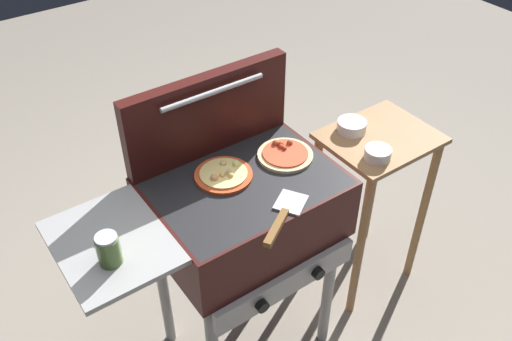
{
  "coord_description": "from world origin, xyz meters",
  "views": [
    {
      "loc": [
        -0.78,
        -1.18,
        2.1
      ],
      "look_at": [
        0.05,
        0.0,
        0.92
      ],
      "focal_mm": 38.8,
      "sensor_mm": 36.0,
      "label": 1
    }
  ],
  "objects_px": {
    "prep_table": "(373,182)",
    "grill": "(242,214)",
    "pizza_pepperoni": "(285,154)",
    "sauce_jar": "(109,249)",
    "topping_bowl_far": "(378,154)",
    "pizza_cheese": "(224,174)",
    "spatula": "(283,217)",
    "topping_bowl_near": "(352,126)"
  },
  "relations": [
    {
      "from": "sauce_jar",
      "to": "grill",
      "type": "bearing_deg",
      "value": 8.45
    },
    {
      "from": "topping_bowl_far",
      "to": "pizza_cheese",
      "type": "bearing_deg",
      "value": 165.42
    },
    {
      "from": "pizza_cheese",
      "to": "spatula",
      "type": "relative_size",
      "value": 0.79
    },
    {
      "from": "grill",
      "to": "topping_bowl_near",
      "type": "bearing_deg",
      "value": 9.38
    },
    {
      "from": "spatula",
      "to": "topping_bowl_near",
      "type": "relative_size",
      "value": 2.11
    },
    {
      "from": "pizza_cheese",
      "to": "topping_bowl_near",
      "type": "bearing_deg",
      "value": 3.51
    },
    {
      "from": "pizza_pepperoni",
      "to": "sauce_jar",
      "type": "bearing_deg",
      "value": -171.45
    },
    {
      "from": "pizza_cheese",
      "to": "pizza_pepperoni",
      "type": "relative_size",
      "value": 1.0
    },
    {
      "from": "pizza_cheese",
      "to": "topping_bowl_near",
      "type": "relative_size",
      "value": 1.67
    },
    {
      "from": "sauce_jar",
      "to": "pizza_pepperoni",
      "type": "bearing_deg",
      "value": 8.55
    },
    {
      "from": "topping_bowl_far",
      "to": "pizza_pepperoni",
      "type": "bearing_deg",
      "value": 160.35
    },
    {
      "from": "pizza_pepperoni",
      "to": "topping_bowl_far",
      "type": "xyz_separation_m",
      "value": [
        0.35,
        -0.12,
        -0.08
      ]
    },
    {
      "from": "pizza_cheese",
      "to": "grill",
      "type": "bearing_deg",
      "value": -64.12
    },
    {
      "from": "prep_table",
      "to": "spatula",
      "type": "bearing_deg",
      "value": -161.64
    },
    {
      "from": "topping_bowl_near",
      "to": "topping_bowl_far",
      "type": "height_order",
      "value": "same"
    },
    {
      "from": "sauce_jar",
      "to": "spatula",
      "type": "height_order",
      "value": "sauce_jar"
    },
    {
      "from": "pizza_cheese",
      "to": "topping_bowl_near",
      "type": "xyz_separation_m",
      "value": [
        0.63,
        0.04,
        -0.08
      ]
    },
    {
      "from": "prep_table",
      "to": "pizza_pepperoni",
      "type": "bearing_deg",
      "value": 176.55
    },
    {
      "from": "pizza_cheese",
      "to": "spatula",
      "type": "distance_m",
      "value": 0.28
    },
    {
      "from": "spatula",
      "to": "topping_bowl_far",
      "type": "distance_m",
      "value": 0.57
    },
    {
      "from": "pizza_pepperoni",
      "to": "sauce_jar",
      "type": "xyz_separation_m",
      "value": [
        -0.71,
        -0.11,
        0.04
      ]
    },
    {
      "from": "grill",
      "to": "sauce_jar",
      "type": "height_order",
      "value": "sauce_jar"
    },
    {
      "from": "grill",
      "to": "pizza_pepperoni",
      "type": "distance_m",
      "value": 0.26
    },
    {
      "from": "prep_table",
      "to": "grill",
      "type": "bearing_deg",
      "value": -179.63
    },
    {
      "from": "pizza_cheese",
      "to": "spatula",
      "type": "bearing_deg",
      "value": -82.1
    },
    {
      "from": "grill",
      "to": "spatula",
      "type": "distance_m",
      "value": 0.26
    },
    {
      "from": "pizza_cheese",
      "to": "topping_bowl_near",
      "type": "height_order",
      "value": "pizza_cheese"
    },
    {
      "from": "spatula",
      "to": "topping_bowl_near",
      "type": "distance_m",
      "value": 0.68
    },
    {
      "from": "grill",
      "to": "prep_table",
      "type": "relative_size",
      "value": 1.18
    },
    {
      "from": "pizza_cheese",
      "to": "pizza_pepperoni",
      "type": "xyz_separation_m",
      "value": [
        0.24,
        -0.03,
        -0.0
      ]
    },
    {
      "from": "grill",
      "to": "pizza_pepperoni",
      "type": "bearing_deg",
      "value": 8.81
    },
    {
      "from": "prep_table",
      "to": "topping_bowl_near",
      "type": "xyz_separation_m",
      "value": [
        -0.07,
        0.1,
        0.26
      ]
    },
    {
      "from": "spatula",
      "to": "topping_bowl_near",
      "type": "height_order",
      "value": "spatula"
    },
    {
      "from": "topping_bowl_far",
      "to": "topping_bowl_near",
      "type": "bearing_deg",
      "value": 76.76
    },
    {
      "from": "grill",
      "to": "sauce_jar",
      "type": "relative_size",
      "value": 9.5
    },
    {
      "from": "grill",
      "to": "topping_bowl_far",
      "type": "height_order",
      "value": "grill"
    },
    {
      "from": "topping_bowl_near",
      "to": "topping_bowl_far",
      "type": "xyz_separation_m",
      "value": [
        -0.05,
        -0.19,
        0.0
      ]
    },
    {
      "from": "pizza_cheese",
      "to": "prep_table",
      "type": "xyz_separation_m",
      "value": [
        0.7,
        -0.06,
        -0.34
      ]
    },
    {
      "from": "pizza_cheese",
      "to": "sauce_jar",
      "type": "bearing_deg",
      "value": -163.94
    },
    {
      "from": "grill",
      "to": "sauce_jar",
      "type": "distance_m",
      "value": 0.54
    },
    {
      "from": "sauce_jar",
      "to": "spatula",
      "type": "relative_size",
      "value": 0.4
    },
    {
      "from": "pizza_pepperoni",
      "to": "spatula",
      "type": "relative_size",
      "value": 0.79
    }
  ]
}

